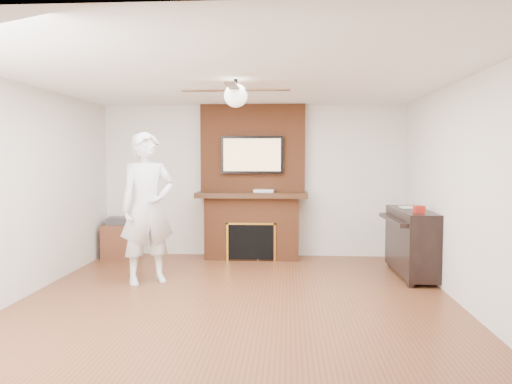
# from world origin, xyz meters

# --- Properties ---
(room_shell) EXTENTS (5.36, 5.86, 2.86)m
(room_shell) POSITION_xyz_m (0.00, 0.00, 1.25)
(room_shell) COLOR #5B301B
(room_shell) RESTS_ON ground
(fireplace) EXTENTS (1.78, 0.64, 2.50)m
(fireplace) POSITION_xyz_m (0.00, 2.55, 1.00)
(fireplace) COLOR brown
(fireplace) RESTS_ON ground
(tv) EXTENTS (1.00, 0.08, 0.60)m
(tv) POSITION_xyz_m (0.00, 2.50, 1.68)
(tv) COLOR black
(tv) RESTS_ON fireplace
(ceiling_fan) EXTENTS (1.21, 1.21, 0.31)m
(ceiling_fan) POSITION_xyz_m (-0.00, 0.00, 2.33)
(ceiling_fan) COLOR black
(ceiling_fan) RESTS_ON room_shell
(person) EXTENTS (0.87, 0.79, 1.96)m
(person) POSITION_xyz_m (-1.24, 0.81, 0.98)
(person) COLOR silver
(person) RESTS_ON ground
(side_table) EXTENTS (0.64, 0.64, 0.65)m
(side_table) POSITION_xyz_m (-2.17, 2.48, 0.30)
(side_table) COLOR #522917
(side_table) RESTS_ON ground
(piano) EXTENTS (0.55, 1.42, 1.01)m
(piano) POSITION_xyz_m (2.28, 1.42, 0.49)
(piano) COLOR black
(piano) RESTS_ON ground
(cable_box) EXTENTS (0.33, 0.20, 0.05)m
(cable_box) POSITION_xyz_m (0.19, 2.45, 1.10)
(cable_box) COLOR silver
(cable_box) RESTS_ON fireplace
(candle_orange) EXTENTS (0.06, 0.06, 0.12)m
(candle_orange) POSITION_xyz_m (-0.16, 2.35, 0.06)
(candle_orange) COLOR orange
(candle_orange) RESTS_ON ground
(candle_green) EXTENTS (0.07, 0.07, 0.08)m
(candle_green) POSITION_xyz_m (-0.03, 2.36, 0.04)
(candle_green) COLOR #438C38
(candle_green) RESTS_ON ground
(candle_cream) EXTENTS (0.09, 0.09, 0.10)m
(candle_cream) POSITION_xyz_m (0.11, 2.29, 0.05)
(candle_cream) COLOR beige
(candle_cream) RESTS_ON ground
(candle_blue) EXTENTS (0.06, 0.06, 0.09)m
(candle_blue) POSITION_xyz_m (0.17, 2.32, 0.04)
(candle_blue) COLOR #3A52AF
(candle_blue) RESTS_ON ground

